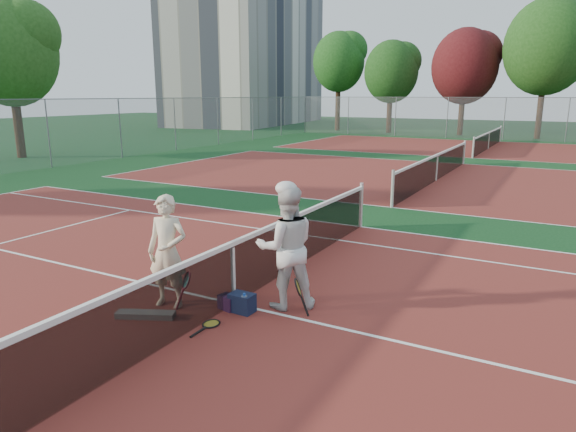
{
  "coord_description": "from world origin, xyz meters",
  "views": [
    {
      "loc": [
        4.34,
        -6.15,
        3.19
      ],
      "look_at": [
        0.0,
        1.76,
        1.05
      ],
      "focal_mm": 32.0,
      "sensor_mm": 36.0,
      "label": 1
    }
  ],
  "objects_px": {
    "racket_black_held": "(298,298)",
    "sports_bag_purple": "(228,302)",
    "net_main": "(233,273)",
    "player_a": "(168,252)",
    "apartment_block": "(250,55)",
    "racket_spare": "(211,324)",
    "player_b": "(286,247)",
    "racket_red": "(187,290)",
    "water_bottle": "(245,305)",
    "sports_bag_navy": "(242,303)"
  },
  "relations": [
    {
      "from": "racket_red",
      "to": "racket_spare",
      "type": "relative_size",
      "value": 0.95
    },
    {
      "from": "apartment_block",
      "to": "sports_bag_navy",
      "type": "distance_m",
      "value": 52.97
    },
    {
      "from": "apartment_block",
      "to": "racket_spare",
      "type": "height_order",
      "value": "apartment_block"
    },
    {
      "from": "water_bottle",
      "to": "racket_red",
      "type": "bearing_deg",
      "value": -167.82
    },
    {
      "from": "apartment_block",
      "to": "racket_black_held",
      "type": "bearing_deg",
      "value": -56.48
    },
    {
      "from": "player_a",
      "to": "racket_black_held",
      "type": "distance_m",
      "value": 2.1
    },
    {
      "from": "sports_bag_purple",
      "to": "racket_red",
      "type": "bearing_deg",
      "value": -157.07
    },
    {
      "from": "racket_red",
      "to": "water_bottle",
      "type": "xyz_separation_m",
      "value": [
        0.92,
        0.2,
        -0.13
      ]
    },
    {
      "from": "racket_spare",
      "to": "water_bottle",
      "type": "height_order",
      "value": "water_bottle"
    },
    {
      "from": "net_main",
      "to": "player_b",
      "type": "relative_size",
      "value": 5.8
    },
    {
      "from": "net_main",
      "to": "sports_bag_navy",
      "type": "height_order",
      "value": "net_main"
    },
    {
      "from": "racket_black_held",
      "to": "racket_spare",
      "type": "bearing_deg",
      "value": 18.0
    },
    {
      "from": "apartment_block",
      "to": "player_a",
      "type": "height_order",
      "value": "apartment_block"
    },
    {
      "from": "racket_black_held",
      "to": "sports_bag_purple",
      "type": "relative_size",
      "value": 2.08
    },
    {
      "from": "net_main",
      "to": "racket_spare",
      "type": "xyz_separation_m",
      "value": [
        0.14,
        -0.77,
        -0.49
      ]
    },
    {
      "from": "sports_bag_navy",
      "to": "sports_bag_purple",
      "type": "bearing_deg",
      "value": -174.51
    },
    {
      "from": "racket_black_held",
      "to": "sports_bag_navy",
      "type": "distance_m",
      "value": 0.86
    },
    {
      "from": "racket_red",
      "to": "sports_bag_navy",
      "type": "bearing_deg",
      "value": -36.78
    },
    {
      "from": "player_a",
      "to": "player_b",
      "type": "xyz_separation_m",
      "value": [
        1.6,
        0.84,
        0.08
      ]
    },
    {
      "from": "apartment_block",
      "to": "racket_spare",
      "type": "relative_size",
      "value": 36.67
    },
    {
      "from": "racket_black_held",
      "to": "sports_bag_navy",
      "type": "xyz_separation_m",
      "value": [
        -0.8,
        -0.27,
        -0.14
      ]
    },
    {
      "from": "racket_red",
      "to": "racket_black_held",
      "type": "xyz_separation_m",
      "value": [
        1.63,
        0.54,
        0.0
      ]
    },
    {
      "from": "player_b",
      "to": "player_a",
      "type": "bearing_deg",
      "value": -10.86
    },
    {
      "from": "water_bottle",
      "to": "apartment_block",
      "type": "bearing_deg",
      "value": 122.66
    },
    {
      "from": "apartment_block",
      "to": "sports_bag_navy",
      "type": "bearing_deg",
      "value": -57.38
    },
    {
      "from": "apartment_block",
      "to": "player_b",
      "type": "distance_m",
      "value": 52.7
    },
    {
      "from": "racket_red",
      "to": "sports_bag_purple",
      "type": "height_order",
      "value": "racket_red"
    },
    {
      "from": "racket_spare",
      "to": "sports_bag_purple",
      "type": "xyz_separation_m",
      "value": [
        -0.1,
        0.56,
        0.1
      ]
    },
    {
      "from": "sports_bag_navy",
      "to": "water_bottle",
      "type": "bearing_deg",
      "value": -38.22
    },
    {
      "from": "racket_red",
      "to": "net_main",
      "type": "bearing_deg",
      "value": -15.3
    },
    {
      "from": "player_a",
      "to": "racket_red",
      "type": "bearing_deg",
      "value": -2.75
    },
    {
      "from": "racket_red",
      "to": "water_bottle",
      "type": "bearing_deg",
      "value": -42.7
    },
    {
      "from": "player_b",
      "to": "sports_bag_purple",
      "type": "xyz_separation_m",
      "value": [
        -0.72,
        -0.54,
        -0.83
      ]
    },
    {
      "from": "apartment_block",
      "to": "player_a",
      "type": "bearing_deg",
      "value": -58.61
    },
    {
      "from": "apartment_block",
      "to": "water_bottle",
      "type": "relative_size",
      "value": 73.33
    },
    {
      "from": "sports_bag_navy",
      "to": "player_a",
      "type": "bearing_deg",
      "value": -163.88
    },
    {
      "from": "racket_spare",
      "to": "sports_bag_navy",
      "type": "height_order",
      "value": "sports_bag_navy"
    },
    {
      "from": "player_a",
      "to": "racket_black_held",
      "type": "height_order",
      "value": "player_a"
    },
    {
      "from": "player_b",
      "to": "racket_spare",
      "type": "bearing_deg",
      "value": 22.34
    },
    {
      "from": "sports_bag_purple",
      "to": "apartment_block",
      "type": "bearing_deg",
      "value": 122.38
    },
    {
      "from": "racket_black_held",
      "to": "player_b",
      "type": "bearing_deg",
      "value": -60.59
    },
    {
      "from": "sports_bag_purple",
      "to": "sports_bag_navy",
      "type": "bearing_deg",
      "value": 5.49
    },
    {
      "from": "net_main",
      "to": "racket_spare",
      "type": "bearing_deg",
      "value": -79.65
    },
    {
      "from": "net_main",
      "to": "player_a",
      "type": "height_order",
      "value": "player_a"
    },
    {
      "from": "net_main",
      "to": "racket_red",
      "type": "distance_m",
      "value": 0.74
    },
    {
      "from": "player_b",
      "to": "racket_black_held",
      "type": "bearing_deg",
      "value": 105.25
    },
    {
      "from": "racket_spare",
      "to": "sports_bag_purple",
      "type": "bearing_deg",
      "value": 9.73
    },
    {
      "from": "racket_black_held",
      "to": "racket_spare",
      "type": "xyz_separation_m",
      "value": [
        -0.94,
        -0.86,
        -0.27
      ]
    },
    {
      "from": "racket_red",
      "to": "racket_spare",
      "type": "height_order",
      "value": "racket_red"
    },
    {
      "from": "racket_spare",
      "to": "sports_bag_navy",
      "type": "xyz_separation_m",
      "value": [
        0.14,
        0.59,
        0.13
      ]
    }
  ]
}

